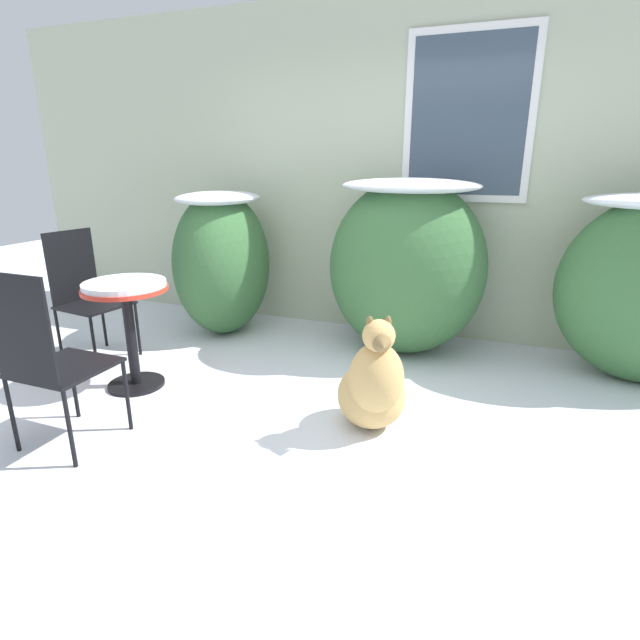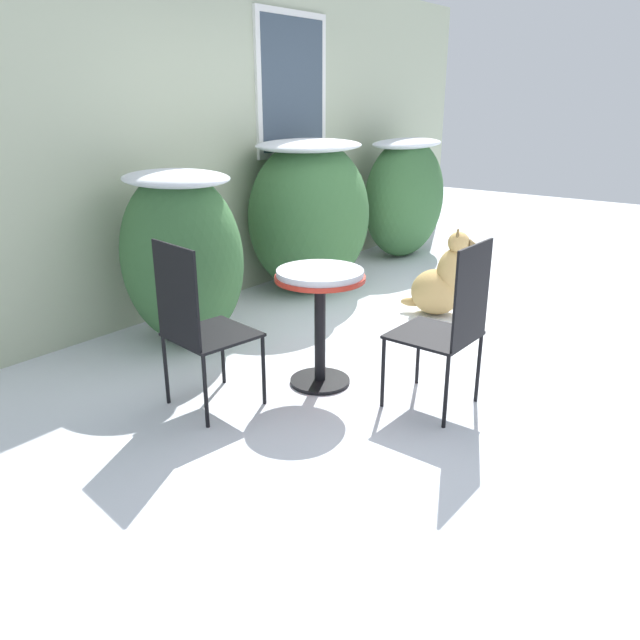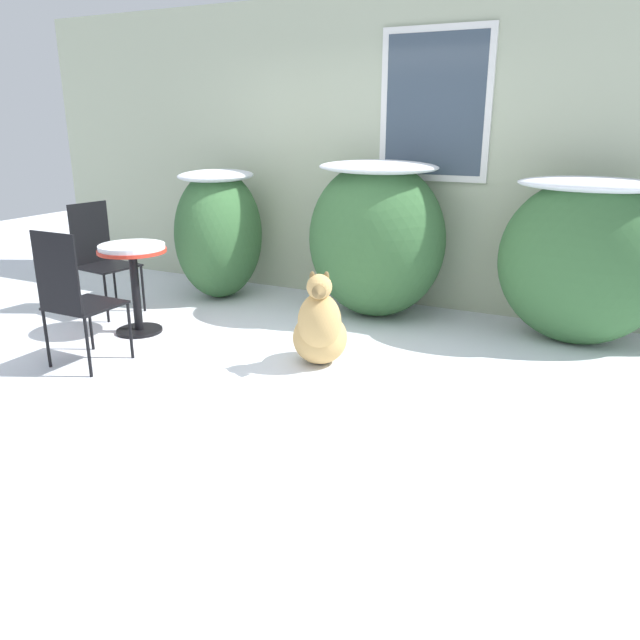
# 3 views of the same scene
# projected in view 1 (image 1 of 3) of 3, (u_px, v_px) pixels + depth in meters

# --- Properties ---
(ground_plane) EXTENTS (16.00, 16.00, 0.00)m
(ground_plane) POSITION_uv_depth(u_px,v_px,m) (284.00, 436.00, 2.98)
(ground_plane) COLOR white
(house_wall) EXTENTS (8.00, 0.10, 2.92)m
(house_wall) POSITION_uv_depth(u_px,v_px,m) (386.00, 171.00, 4.47)
(house_wall) COLOR #B2BC9E
(house_wall) RESTS_ON ground_plane
(shrub_left) EXTENTS (0.83, 1.01, 1.31)m
(shrub_left) POSITION_uv_depth(u_px,v_px,m) (222.00, 260.00, 4.60)
(shrub_left) COLOR #386638
(shrub_left) RESTS_ON ground_plane
(shrub_middle) EXTENTS (1.29, 1.07, 1.44)m
(shrub_middle) POSITION_uv_depth(u_px,v_px,m) (407.00, 264.00, 4.11)
(shrub_middle) COLOR #386638
(shrub_middle) RESTS_ON ground_plane
(patio_table) EXTENTS (0.58, 0.58, 0.78)m
(patio_table) POSITION_uv_depth(u_px,v_px,m) (127.00, 307.00, 3.47)
(patio_table) COLOR black
(patio_table) RESTS_ON ground_plane
(patio_chair_near_table) EXTENTS (0.52, 0.52, 1.04)m
(patio_chair_near_table) POSITION_uv_depth(u_px,v_px,m) (86.00, 292.00, 4.03)
(patio_chair_near_table) COLOR black
(patio_chair_near_table) RESTS_ON ground_plane
(patio_chair_far_side) EXTENTS (0.47, 0.47, 1.04)m
(patio_chair_far_side) POSITION_uv_depth(u_px,v_px,m) (48.00, 357.00, 2.69)
(patio_chair_far_side) COLOR black
(patio_chair_far_side) RESTS_ON ground_plane
(dog) EXTENTS (0.56, 0.61, 0.76)m
(dog) POSITION_uv_depth(u_px,v_px,m) (373.00, 387.00, 2.98)
(dog) COLOR tan
(dog) RESTS_ON ground_plane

